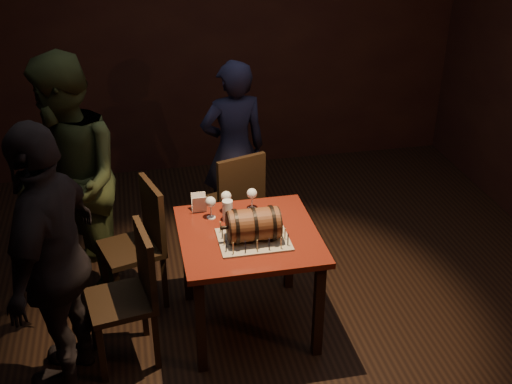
% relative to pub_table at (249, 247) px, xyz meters
% --- Properties ---
extents(room_shell, '(5.04, 5.04, 2.80)m').
position_rel_pub_table_xyz_m(room_shell, '(0.14, 0.13, 0.76)').
color(room_shell, black).
rests_on(room_shell, ground).
extents(pub_table, '(0.90, 0.90, 0.75)m').
position_rel_pub_table_xyz_m(pub_table, '(0.00, 0.00, 0.00)').
color(pub_table, '#4E140D').
rests_on(pub_table, ground).
extents(cake_board, '(0.45, 0.35, 0.01)m').
position_rel_pub_table_xyz_m(cake_board, '(0.01, -0.09, 0.12)').
color(cake_board, '#9F9580').
rests_on(cake_board, pub_table).
extents(barrel_cake, '(0.38, 0.23, 0.23)m').
position_rel_pub_table_xyz_m(barrel_cake, '(0.01, -0.09, 0.23)').
color(barrel_cake, brown).
rests_on(barrel_cake, cake_board).
extents(birthday_candles, '(0.40, 0.30, 0.09)m').
position_rel_pub_table_xyz_m(birthday_candles, '(0.01, -0.09, 0.16)').
color(birthday_candles, '#D3BA7E').
rests_on(birthday_candles, cake_board).
extents(wine_glass_left, '(0.07, 0.07, 0.16)m').
position_rel_pub_table_xyz_m(wine_glass_left, '(-0.21, 0.24, 0.23)').
color(wine_glass_left, silver).
rests_on(wine_glass_left, pub_table).
extents(wine_glass_mid, '(0.07, 0.07, 0.16)m').
position_rel_pub_table_xyz_m(wine_glass_mid, '(-0.10, 0.30, 0.23)').
color(wine_glass_mid, silver).
rests_on(wine_glass_mid, pub_table).
extents(wine_glass_right, '(0.07, 0.07, 0.16)m').
position_rel_pub_table_xyz_m(wine_glass_right, '(0.08, 0.30, 0.23)').
color(wine_glass_right, silver).
rests_on(wine_glass_right, pub_table).
extents(pint_of_ale, '(0.07, 0.07, 0.15)m').
position_rel_pub_table_xyz_m(pint_of_ale, '(-0.11, 0.19, 0.18)').
color(pint_of_ale, silver).
rests_on(pint_of_ale, pub_table).
extents(menu_card, '(0.10, 0.05, 0.13)m').
position_rel_pub_table_xyz_m(menu_card, '(-0.28, 0.34, 0.17)').
color(menu_card, white).
rests_on(menu_card, pub_table).
extents(chair_back, '(0.50, 0.50, 0.93)m').
position_rel_pub_table_xyz_m(chair_back, '(0.07, 0.87, -0.12)').
color(chair_back, black).
rests_on(chair_back, ground).
extents(chair_left_rear, '(0.50, 0.50, 0.93)m').
position_rel_pub_table_xyz_m(chair_left_rear, '(-0.69, 0.45, -0.12)').
color(chair_left_rear, black).
rests_on(chair_left_rear, ground).
extents(chair_left_front, '(0.46, 0.46, 0.93)m').
position_rel_pub_table_xyz_m(chair_left_front, '(-0.77, -0.15, -0.12)').
color(chair_left_front, black).
rests_on(chair_left_front, ground).
extents(person_back, '(0.60, 0.43, 1.53)m').
position_rel_pub_table_xyz_m(person_back, '(0.13, 1.29, 0.12)').
color(person_back, black).
rests_on(person_back, ground).
extents(person_left_rear, '(0.93, 1.05, 1.81)m').
position_rel_pub_table_xyz_m(person_left_rear, '(-1.14, 0.69, 0.26)').
color(person_left_rear, '#343F1F').
rests_on(person_left_rear, ground).
extents(person_left_front, '(0.73, 1.10, 1.73)m').
position_rel_pub_table_xyz_m(person_left_front, '(-1.19, -0.25, 0.22)').
color(person_left_front, black).
rests_on(person_left_front, ground).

